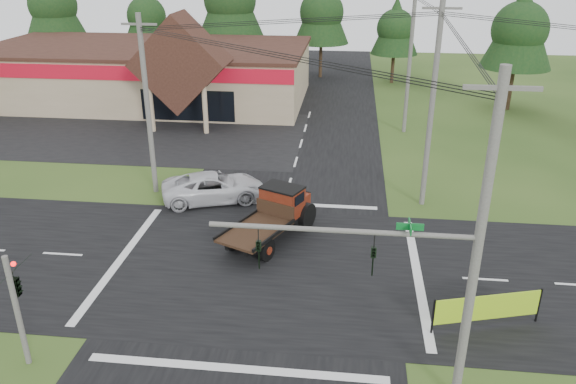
# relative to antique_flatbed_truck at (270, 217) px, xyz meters

# --- Properties ---
(ground) EXTENTS (120.00, 120.00, 0.00)m
(ground) POSITION_rel_antique_flatbed_truck_xyz_m (0.18, -2.62, -1.28)
(ground) COLOR #2C4518
(ground) RESTS_ON ground
(road_ns) EXTENTS (12.00, 120.00, 0.02)m
(road_ns) POSITION_rel_antique_flatbed_truck_xyz_m (0.18, -2.62, -1.27)
(road_ns) COLOR black
(road_ns) RESTS_ON ground
(road_ew) EXTENTS (120.00, 12.00, 0.02)m
(road_ew) POSITION_rel_antique_flatbed_truck_xyz_m (0.18, -2.62, -1.27)
(road_ew) COLOR black
(road_ew) RESTS_ON ground
(parking_apron) EXTENTS (28.00, 14.00, 0.02)m
(parking_apron) POSITION_rel_antique_flatbed_truck_xyz_m (-13.82, 16.38, -1.26)
(parking_apron) COLOR black
(parking_apron) RESTS_ON ground
(cvs_building) EXTENTS (30.40, 18.20, 9.19)m
(cvs_building) POSITION_rel_antique_flatbed_truck_xyz_m (-15.53, 26.95, 1.50)
(cvs_building) COLOR tan
(cvs_building) RESTS_ON ground
(traffic_signal_mast) EXTENTS (8.12, 0.24, 7.00)m
(traffic_signal_mast) POSITION_rel_antique_flatbed_truck_xyz_m (6.00, -10.12, 3.15)
(traffic_signal_mast) COLOR #595651
(traffic_signal_mast) RESTS_ON ground
(traffic_signal_corner) EXTENTS (0.53, 2.48, 4.40)m
(traffic_signal_corner) POSITION_rel_antique_flatbed_truck_xyz_m (-7.32, -9.95, 2.25)
(traffic_signal_corner) COLOR #595651
(traffic_signal_corner) RESTS_ON ground
(utility_pole_nr) EXTENTS (2.00, 0.30, 11.00)m
(utility_pole_nr) POSITION_rel_antique_flatbed_truck_xyz_m (7.68, -10.12, 4.36)
(utility_pole_nr) COLOR #595651
(utility_pole_nr) RESTS_ON ground
(utility_pole_nw) EXTENTS (2.00, 0.30, 10.50)m
(utility_pole_nw) POSITION_rel_antique_flatbed_truck_xyz_m (-7.82, 5.38, 4.11)
(utility_pole_nw) COLOR #595651
(utility_pole_nw) RESTS_ON ground
(utility_pole_ne) EXTENTS (2.00, 0.30, 11.50)m
(utility_pole_ne) POSITION_rel_antique_flatbed_truck_xyz_m (8.18, 5.38, 4.61)
(utility_pole_ne) COLOR #595651
(utility_pole_ne) RESTS_ON ground
(utility_pole_n) EXTENTS (2.00, 0.30, 11.20)m
(utility_pole_n) POSITION_rel_antique_flatbed_truck_xyz_m (8.18, 19.38, 4.46)
(utility_pole_n) COLOR #595651
(utility_pole_n) RESTS_ON ground
(tree_row_a) EXTENTS (6.72, 6.72, 12.12)m
(tree_row_a) POSITION_rel_antique_flatbed_truck_xyz_m (-29.82, 37.38, 6.77)
(tree_row_a) COLOR #332316
(tree_row_a) RESTS_ON ground
(tree_row_b) EXTENTS (5.60, 5.60, 10.10)m
(tree_row_b) POSITION_rel_antique_flatbed_truck_xyz_m (-19.82, 39.38, 5.43)
(tree_row_b) COLOR #332316
(tree_row_b) RESTS_ON ground
(tree_row_d) EXTENTS (6.16, 6.16, 11.11)m
(tree_row_d) POSITION_rel_antique_flatbed_truck_xyz_m (0.18, 39.38, 6.10)
(tree_row_d) COLOR #332316
(tree_row_d) RESTS_ON ground
(tree_row_e) EXTENTS (5.04, 5.04, 9.09)m
(tree_row_e) POSITION_rel_antique_flatbed_truck_xyz_m (8.18, 37.38, 4.75)
(tree_row_e) COLOR #332316
(tree_row_e) RESTS_ON ground
(tree_side_ne) EXTENTS (6.16, 6.16, 11.11)m
(tree_side_ne) POSITION_rel_antique_flatbed_truck_xyz_m (18.18, 27.38, 6.10)
(tree_side_ne) COLOR #332316
(tree_side_ne) RESTS_ON ground
(antique_flatbed_truck) EXTENTS (4.69, 6.53, 2.56)m
(antique_flatbed_truck) POSITION_rel_antique_flatbed_truck_xyz_m (0.00, 0.00, 0.00)
(antique_flatbed_truck) COLOR #561A0C
(antique_flatbed_truck) RESTS_ON ground
(roadside_banner) EXTENTS (4.38, 1.39, 1.55)m
(roadside_banner) POSITION_rel_antique_flatbed_truck_xyz_m (9.42, -6.17, -0.51)
(roadside_banner) COLOR #99CB1B
(roadside_banner) RESTS_ON ground
(white_pickup) EXTENTS (6.54, 4.53, 1.66)m
(white_pickup) POSITION_rel_antique_flatbed_truck_xyz_m (-3.96, 4.51, -0.45)
(white_pickup) COLOR silver
(white_pickup) RESTS_ON ground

